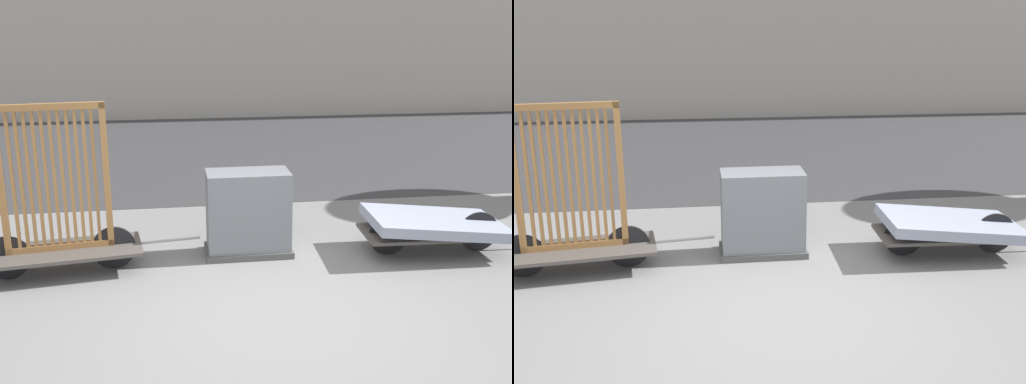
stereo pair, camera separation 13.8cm
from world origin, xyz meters
TOP-DOWN VIEW (x-y plane):
  - ground_plane at (0.00, 0.00)m, footprint 60.00×60.00m
  - road_strip at (0.00, 7.88)m, footprint 56.00×8.53m
  - bike_cart_with_bedframe at (-2.22, 1.30)m, footprint 2.51×0.97m
  - bike_cart_with_mattress at (2.23, 1.30)m, footprint 2.49×1.05m
  - utility_cabinet at (-0.05, 1.60)m, footprint 1.06×0.58m

SIDE VIEW (x-z plane):
  - ground_plane at x=0.00m, z-range 0.00..0.00m
  - road_strip at x=0.00m, z-range 0.00..0.01m
  - bike_cart_with_mattress at x=2.23m, z-range 0.10..0.62m
  - utility_cabinet at x=-0.05m, z-range -0.04..1.00m
  - bike_cart_with_bedframe at x=-2.22m, z-range -0.32..1.62m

